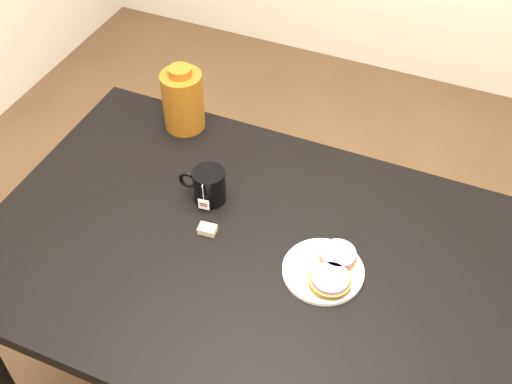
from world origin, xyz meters
TOP-DOWN VIEW (x-y plane):
  - table at (0.00, 0.00)m, footprint 1.40×0.90m
  - plate at (0.17, 0.00)m, footprint 0.20×0.20m
  - bagel_back at (0.19, 0.05)m, footprint 0.13×0.13m
  - bagel_front at (0.20, -0.03)m, footprint 0.12×0.12m
  - mug at (-0.19, 0.12)m, footprint 0.13×0.10m
  - teabag_pouch at (-0.14, 0.01)m, footprint 0.05×0.04m
  - bagel_package at (-0.40, 0.37)m, footprint 0.15×0.15m

SIDE VIEW (x-z plane):
  - table at x=0.00m, z-range 0.29..1.04m
  - plate at x=0.17m, z-range 0.75..0.77m
  - teabag_pouch at x=-0.14m, z-range 0.75..0.77m
  - bagel_front at x=0.20m, z-range 0.76..0.79m
  - bagel_back at x=0.19m, z-range 0.76..0.79m
  - mug at x=-0.19m, z-range 0.75..0.85m
  - bagel_package at x=-0.40m, z-range 0.74..0.95m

